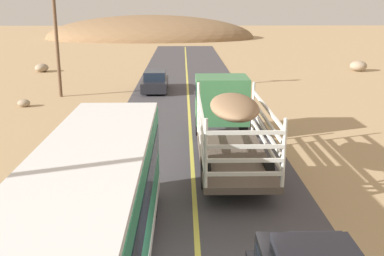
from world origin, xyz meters
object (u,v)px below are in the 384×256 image
object	(u,v)px
bus	(93,212)
power_pole_mid	(56,33)
livestock_truck	(226,110)
boulder_mid_field	(358,66)
boulder_near_shoulder	(24,103)
boulder_far_horizon	(42,68)
car_far	(155,82)

from	to	relation	value
bus	power_pole_mid	bearing A→B (deg)	106.36
livestock_truck	power_pole_mid	distance (m)	16.08
bus	boulder_mid_field	world-z (taller)	bus
livestock_truck	boulder_near_shoulder	bearing A→B (deg)	143.34
boulder_mid_field	boulder_near_shoulder	bearing A→B (deg)	-151.04
power_pole_mid	boulder_far_horizon	world-z (taller)	power_pole_mid
livestock_truck	boulder_mid_field	distance (m)	27.86
car_far	power_pole_mid	bearing A→B (deg)	-163.55
bus	livestock_truck	bearing A→B (deg)	68.30
boulder_far_horizon	livestock_truck	bearing A→B (deg)	-57.50
power_pole_mid	boulder_mid_field	bearing A→B (deg)	24.71
bus	boulder_far_horizon	distance (m)	35.46
livestock_truck	boulder_near_shoulder	size ratio (longest dim) A/B	12.43
livestock_truck	car_far	distance (m)	14.50
livestock_truck	boulder_near_shoulder	distance (m)	14.88
bus	car_far	world-z (taller)	bus
bus	boulder_near_shoulder	distance (m)	20.40
car_far	boulder_near_shoulder	size ratio (longest dim) A/B	5.64
livestock_truck	boulder_far_horizon	xyz separation A→B (m)	(-15.11, 23.73, -1.41)
bus	boulder_far_horizon	world-z (taller)	bus
boulder_mid_field	power_pole_mid	bearing A→B (deg)	-155.29
boulder_mid_field	boulder_far_horizon	size ratio (longest dim) A/B	1.02
car_far	power_pole_mid	world-z (taller)	power_pole_mid
livestock_truck	car_far	xyz separation A→B (m)	(-3.91, 13.92, -1.10)
livestock_truck	car_far	world-z (taller)	livestock_truck
boulder_near_shoulder	boulder_mid_field	world-z (taller)	boulder_mid_field
livestock_truck	boulder_far_horizon	bearing A→B (deg)	122.50
bus	boulder_mid_field	size ratio (longest dim) A/B	6.37
car_far	power_pole_mid	size ratio (longest dim) A/B	0.54
car_far	boulder_mid_field	xyz separation A→B (m)	(18.69, 9.67, -0.20)
power_pole_mid	boulder_mid_field	world-z (taller)	power_pole_mid
bus	boulder_near_shoulder	bearing A→B (deg)	112.94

